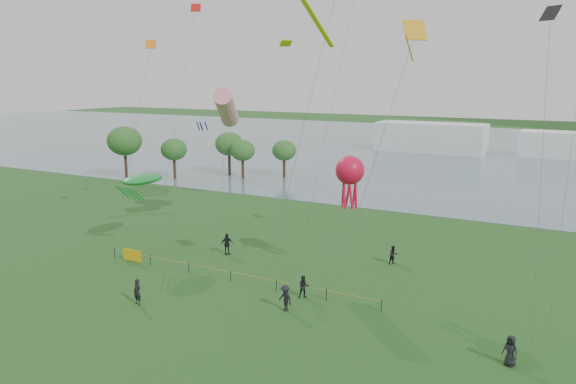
% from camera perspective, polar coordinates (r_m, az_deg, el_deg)
% --- Properties ---
extents(ground_plane, '(400.00, 400.00, 0.00)m').
position_cam_1_polar(ground_plane, '(31.16, -9.17, -17.96)').
color(ground_plane, '#153E13').
extents(lake, '(400.00, 120.00, 0.08)m').
position_cam_1_polar(lake, '(123.44, 20.19, 3.78)').
color(lake, slate).
rests_on(lake, ground_plane).
extents(pavilion_left, '(22.00, 8.00, 6.00)m').
position_cam_1_polar(pavilion_left, '(120.47, 14.28, 5.39)').
color(pavilion_left, white).
rests_on(pavilion_left, ground_plane).
extents(pavilion_right, '(18.00, 7.00, 5.00)m').
position_cam_1_polar(pavilion_right, '(120.05, 26.76, 4.25)').
color(pavilion_right, white).
rests_on(pavilion_right, ground_plane).
extents(trees, '(24.83, 17.19, 8.06)m').
position_cam_1_polar(trees, '(87.15, -9.60, 4.66)').
color(trees, '#332117').
rests_on(trees, ground_plane).
extents(fence, '(24.07, 0.07, 1.05)m').
position_cam_1_polar(fence, '(46.93, -12.10, -6.97)').
color(fence, black).
rests_on(fence, ground_plane).
extents(spectator_a, '(1.00, 0.96, 1.62)m').
position_cam_1_polar(spectator_a, '(40.03, 1.61, -9.62)').
color(spectator_a, black).
rests_on(spectator_a, ground_plane).
extents(spectator_b, '(1.33, 1.03, 1.80)m').
position_cam_1_polar(spectator_b, '(37.90, -0.28, -10.72)').
color(spectator_b, black).
rests_on(spectator_b, ground_plane).
extents(spectator_c, '(1.01, 1.18, 1.90)m').
position_cam_1_polar(spectator_c, '(49.62, -6.24, -5.27)').
color(spectator_c, black).
rests_on(spectator_c, ground_plane).
extents(spectator_d, '(0.99, 0.83, 1.73)m').
position_cam_1_polar(spectator_d, '(33.56, 21.66, -14.75)').
color(spectator_d, black).
rests_on(spectator_d, ground_plane).
extents(spectator_f, '(0.73, 0.54, 1.83)m').
position_cam_1_polar(spectator_f, '(40.21, -15.06, -9.78)').
color(spectator_f, black).
rests_on(spectator_f, ground_plane).
extents(spectator_g, '(0.94, 0.97, 1.58)m').
position_cam_1_polar(spectator_g, '(47.71, 10.65, -6.31)').
color(spectator_g, black).
rests_on(spectator_g, ground_plane).
extents(kite_windsock, '(4.17, 6.82, 14.42)m').
position_cam_1_polar(kite_windsock, '(51.04, -6.28, 8.47)').
color(kite_windsock, '#3F3F42').
extents(kite_creature, '(6.96, 5.39, 6.84)m').
position_cam_1_polar(kite_creature, '(51.49, -14.56, 1.24)').
color(kite_creature, '#3F3F42').
extents(kite_octopus, '(2.18, 5.74, 9.55)m').
position_cam_1_polar(kite_octopus, '(42.32, 6.30, 2.11)').
color(kite_octopus, '#3F3F42').
extents(kite_delta, '(2.28, 12.42, 18.34)m').
position_cam_1_polar(kite_delta, '(31.22, 12.10, 13.74)').
color(kite_delta, '#3F3F42').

